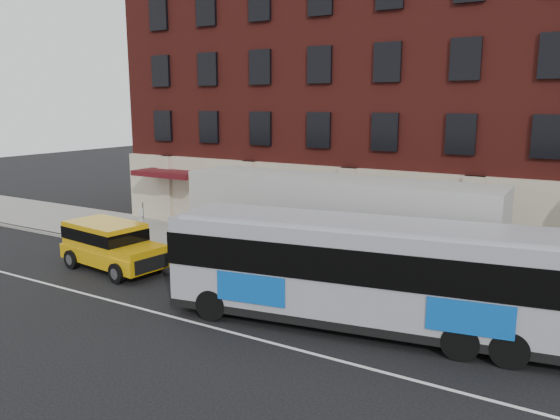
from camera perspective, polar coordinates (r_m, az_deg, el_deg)
The scene contains 9 objects.
ground at distance 18.25m, azimuth -8.59°, elevation -12.53°, with size 120.00×120.00×0.00m, color black.
sidewalk at distance 25.36m, azimuth 4.46°, elevation -5.39°, with size 60.00×6.00×0.15m, color gray.
kerb at distance 22.84m, azimuth 1.07°, elevation -7.26°, with size 60.00×0.25×0.15m, color gray.
lane_line at distance 18.60m, azimuth -7.59°, elevation -12.01°, with size 60.00×0.12×0.01m, color silver.
building at distance 31.61m, azimuth 11.21°, elevation 11.50°, with size 30.00×12.10×15.00m.
sign_pole at distance 27.64m, azimuth -14.24°, elevation -1.37°, with size 0.30×0.20×2.50m.
city_bus at distance 17.85m, azimuth 9.09°, elevation -6.26°, with size 13.45×4.99×3.61m.
yellow_suv at distance 25.28m, azimuth -17.46°, elevation -3.31°, with size 5.57×2.88×2.08m.
shipping_container at distance 22.38m, azimuth 5.81°, elevation -2.17°, with size 13.07×2.97×4.34m.
Camera 1 is at (10.76, -12.80, 7.31)m, focal length 34.78 mm.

